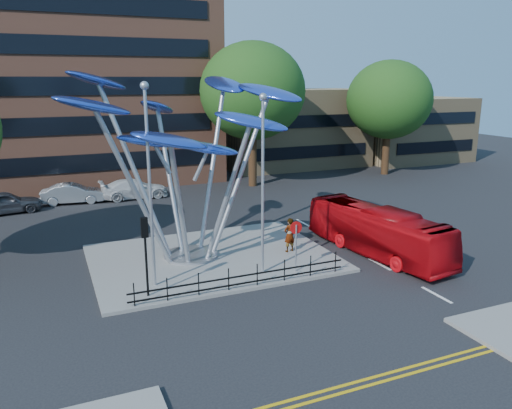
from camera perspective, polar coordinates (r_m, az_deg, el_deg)
name	(u,v)px	position (r m, az deg, el deg)	size (l,w,h in m)	color
ground	(281,302)	(21.19, 2.83, -11.09)	(120.00, 120.00, 0.00)	black
traffic_island	(212,258)	(25.96, -5.02, -6.08)	(12.00, 9.00, 0.15)	slate
double_yellow_near	(365,379)	(16.69, 12.39, -18.95)	(40.00, 0.12, 0.01)	gold
double_yellow_far	(371,385)	(16.49, 13.03, -19.44)	(40.00, 0.12, 0.01)	gold
brick_tower	(60,8)	(49.61, -21.53, 20.15)	(25.00, 15.00, 30.00)	#8F553E
low_building_near	(293,128)	(53.40, 4.25, 8.72)	(15.00, 8.00, 8.00)	#9C825C
low_building_far	(411,129)	(59.61, 17.33, 8.20)	(12.00, 8.00, 7.00)	#9C825C
tree_right	(253,91)	(42.52, -0.40, 12.82)	(8.80, 8.80, 12.11)	black
tree_far	(389,100)	(49.68, 14.98, 11.47)	(8.00, 8.00, 10.81)	black
leaf_sculpture	(184,125)	(24.81, -8.23, 9.02)	(12.72, 9.54, 9.51)	#9EA0A5
street_lamp_left	(149,169)	(21.39, -12.15, 3.94)	(0.36, 0.36, 8.80)	#9EA0A5
street_lamp_right	(263,169)	(22.44, 0.78, 4.06)	(0.36, 0.36, 8.30)	#9EA0A5
traffic_light_island	(145,240)	(21.00, -12.56, -3.99)	(0.28, 0.18, 3.42)	black
no_entry_sign_island	(296,238)	(23.46, 4.59, -3.81)	(0.60, 0.10, 2.45)	#9EA0A5
pedestrian_railing_front	(243,279)	(22.01, -1.48, -8.50)	(10.00, 0.06, 1.00)	black
red_bus	(377,231)	(27.00, 13.66, -2.97)	(2.13, 9.10, 2.53)	#B1080E
pedestrian	(289,235)	(26.33, 3.84, -3.49)	(0.67, 0.44, 1.83)	gray
parked_car_left	(5,203)	(38.34, -26.80, 0.20)	(1.86, 4.63, 1.58)	#3D3E44
parked_car_mid	(73,194)	(39.59, -20.21, 1.19)	(1.57, 4.50, 1.48)	#A9ADB1
parked_car_right	(134,189)	(39.85, -13.75, 1.75)	(2.10, 5.16, 1.50)	silver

